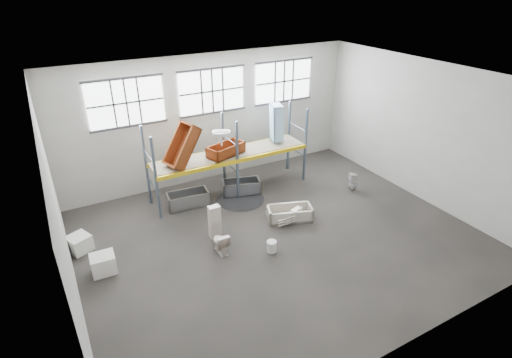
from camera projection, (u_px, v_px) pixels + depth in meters
floor at (278, 237)px, 12.92m from camera, size 12.00×10.00×0.10m
ceiling at (283, 79)px, 10.60m from camera, size 12.00×10.00×0.10m
wall_back at (212, 118)px, 15.69m from camera, size 12.00×0.10×5.00m
wall_front at (418, 262)px, 7.82m from camera, size 12.00×0.10×5.00m
wall_left at (57, 221)px, 9.16m from camera, size 0.10×10.00×5.00m
wall_right at (423, 131)px, 14.36m from camera, size 0.10×10.00×5.00m
window_left at (126, 103)px, 13.73m from camera, size 2.60×0.04×1.60m
window_mid at (212, 91)px, 15.11m from camera, size 2.60×0.04×1.60m
window_right at (284, 81)px, 16.48m from camera, size 2.60×0.04×1.60m
rack_upright_la at (156, 179)px, 13.18m from camera, size 0.08×0.08×3.00m
rack_upright_lb at (146, 166)px, 14.12m from camera, size 0.08×0.08×3.00m
rack_upright_ma at (237, 161)px, 14.47m from camera, size 0.08×0.08×3.00m
rack_upright_mb at (223, 150)px, 15.41m from camera, size 0.08×0.08×3.00m
rack_upright_ra at (305, 146)px, 15.76m from camera, size 0.08×0.08×3.00m
rack_upright_rb at (289, 136)px, 16.70m from camera, size 0.08×0.08×3.00m
rack_beam_front at (237, 161)px, 14.47m from camera, size 6.00×0.10×0.14m
rack_beam_back at (223, 150)px, 15.41m from camera, size 6.00×0.10×0.14m
shelf_deck at (230, 153)px, 14.91m from camera, size 5.90×1.10×0.03m
wet_patch at (241, 199)px, 15.00m from camera, size 1.80×1.80×0.00m
bathtub_beige at (290, 213)px, 13.72m from camera, size 1.68×1.18×0.45m
cistern_spare at (296, 214)px, 13.58m from camera, size 0.45×0.32×0.39m
sink_in_tub at (285, 221)px, 13.42m from camera, size 0.52×0.52×0.15m
toilet_beige at (220, 242)px, 12.02m from camera, size 0.40×0.69×0.70m
cistern_tall at (215, 222)px, 12.63m from camera, size 0.37×0.24×1.13m
toilet_white at (353, 181)px, 15.53m from camera, size 0.41×0.41×0.72m
steel_tub_left at (188, 199)px, 14.48m from camera, size 1.54×0.85×0.54m
steel_tub_right at (241, 187)px, 15.35m from camera, size 1.54×1.06×0.52m
rust_tub_flat at (226, 150)px, 14.61m from camera, size 1.55×1.08×0.40m
rust_tub_tilted at (182, 146)px, 13.68m from camera, size 1.45×1.09×1.58m
sink_on_shelf at (222, 145)px, 14.27m from camera, size 0.78×0.69×0.57m
blue_tub_upright at (276, 123)px, 15.52m from camera, size 0.62×0.77×1.44m
bucket at (272, 246)px, 12.12m from camera, size 0.34×0.34×0.35m
carton_near at (103, 264)px, 11.23m from camera, size 0.69×0.60×0.56m
carton_far at (79, 243)px, 12.13m from camera, size 0.80×0.80×0.51m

